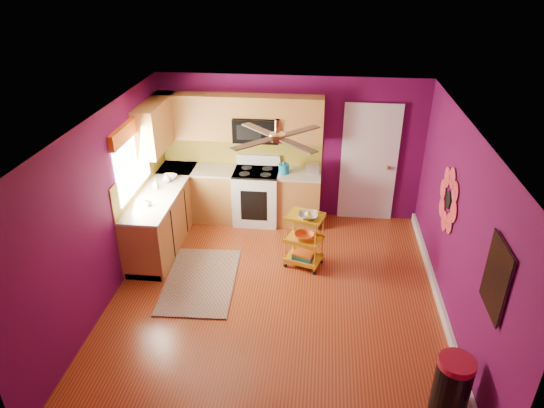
# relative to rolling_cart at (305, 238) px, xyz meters

# --- Properties ---
(ground) EXTENTS (5.00, 5.00, 0.00)m
(ground) POSITION_rel_rolling_cart_xyz_m (-0.35, -0.85, -0.48)
(ground) COLOR maroon
(ground) RESTS_ON ground
(room_envelope) EXTENTS (4.54, 5.04, 2.52)m
(room_envelope) POSITION_rel_rolling_cart_xyz_m (-0.33, -0.85, 1.15)
(room_envelope) COLOR #580A43
(room_envelope) RESTS_ON ground
(lower_cabinets) EXTENTS (2.81, 2.31, 0.94)m
(lower_cabinets) POSITION_rel_rolling_cart_xyz_m (-1.70, 0.97, -0.05)
(lower_cabinets) COLOR #9B622A
(lower_cabinets) RESTS_ON ground
(electric_range) EXTENTS (0.76, 0.66, 1.13)m
(electric_range) POSITION_rel_rolling_cart_xyz_m (-0.90, 1.33, -0.00)
(electric_range) COLOR white
(electric_range) RESTS_ON ground
(upper_cabinetry) EXTENTS (2.80, 2.30, 1.26)m
(upper_cabinetry) POSITION_rel_rolling_cart_xyz_m (-1.59, 1.33, 1.32)
(upper_cabinetry) COLOR #9B622A
(upper_cabinetry) RESTS_ON ground
(left_window) EXTENTS (0.08, 1.35, 1.08)m
(left_window) POSITION_rel_rolling_cart_xyz_m (-2.57, 0.20, 1.25)
(left_window) COLOR white
(left_window) RESTS_ON ground
(panel_door) EXTENTS (0.95, 0.11, 2.15)m
(panel_door) POSITION_rel_rolling_cart_xyz_m (1.00, 1.62, 0.54)
(panel_door) COLOR white
(panel_door) RESTS_ON ground
(right_wall_art) EXTENTS (0.04, 2.74, 1.04)m
(right_wall_art) POSITION_rel_rolling_cart_xyz_m (1.88, -1.19, 0.96)
(right_wall_art) COLOR black
(right_wall_art) RESTS_ON ground
(ceiling_fan) EXTENTS (1.01, 1.01, 0.26)m
(ceiling_fan) POSITION_rel_rolling_cart_xyz_m (-0.35, -0.65, 1.81)
(ceiling_fan) COLOR #BF8C3F
(ceiling_fan) RESTS_ON ground
(shag_rug) EXTENTS (1.07, 1.67, 0.02)m
(shag_rug) POSITION_rel_rolling_cart_xyz_m (-1.47, -0.57, -0.47)
(shag_rug) COLOR black
(shag_rug) RESTS_ON ground
(rolling_cart) EXTENTS (0.61, 0.52, 0.94)m
(rolling_cart) POSITION_rel_rolling_cart_xyz_m (0.00, 0.00, 0.00)
(rolling_cart) COLOR gold
(rolling_cart) RESTS_ON ground
(trash_can) EXTENTS (0.42, 0.44, 0.71)m
(trash_can) POSITION_rel_rolling_cart_xyz_m (1.61, -2.48, -0.13)
(trash_can) COLOR black
(trash_can) RESTS_ON ground
(teal_kettle) EXTENTS (0.18, 0.18, 0.21)m
(teal_kettle) POSITION_rel_rolling_cart_xyz_m (-0.43, 1.31, 0.54)
(teal_kettle) COLOR #14769D
(teal_kettle) RESTS_ON lower_cabinets
(toaster) EXTENTS (0.22, 0.15, 0.18)m
(toaster) POSITION_rel_rolling_cart_xyz_m (0.05, 1.37, 0.55)
(toaster) COLOR beige
(toaster) RESTS_ON lower_cabinets
(soap_bottle_a) EXTENTS (0.08, 0.08, 0.17)m
(soap_bottle_a) POSITION_rel_rolling_cart_xyz_m (-2.38, 0.48, 0.54)
(soap_bottle_a) COLOR #EA3F72
(soap_bottle_a) RESTS_ON lower_cabinets
(soap_bottle_b) EXTENTS (0.13, 0.13, 0.16)m
(soap_bottle_b) POSITION_rel_rolling_cart_xyz_m (-2.28, 0.73, 0.54)
(soap_bottle_b) COLOR white
(soap_bottle_b) RESTS_ON lower_cabinets
(counter_dish) EXTENTS (0.24, 0.24, 0.06)m
(counter_dish) POSITION_rel_rolling_cart_xyz_m (-2.28, 0.87, 0.49)
(counter_dish) COLOR white
(counter_dish) RESTS_ON lower_cabinets
(counter_cup) EXTENTS (0.11, 0.11, 0.09)m
(counter_cup) POSITION_rel_rolling_cart_xyz_m (-2.31, -0.08, 0.50)
(counter_cup) COLOR white
(counter_cup) RESTS_ON lower_cabinets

